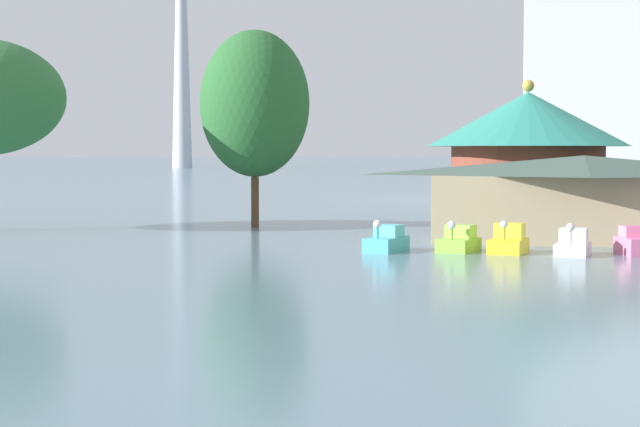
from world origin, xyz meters
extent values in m
cube|color=#4CB7CC|center=(9.36, 36.11, 0.34)|extent=(1.99, 2.91, 0.68)
cube|color=#5DCDE2|center=(9.45, 36.43, 0.96)|extent=(1.40, 1.45, 0.55)
cylinder|color=#4CB7CC|center=(9.06, 35.09, 0.92)|extent=(0.14, 0.14, 0.48)
sphere|color=white|center=(9.06, 35.09, 1.35)|extent=(0.38, 0.38, 0.38)
cube|color=#8CCC3F|center=(12.67, 36.62, 0.31)|extent=(2.08, 2.56, 0.63)
cube|color=#A0E24F|center=(12.75, 36.89, 0.94)|extent=(1.50, 1.33, 0.62)
cylinder|color=#8CCC3F|center=(12.40, 35.78, 0.87)|extent=(0.14, 0.14, 0.47)
sphere|color=white|center=(12.40, 35.78, 1.30)|extent=(0.39, 0.39, 0.39)
cube|color=yellow|center=(14.96, 36.24, 0.33)|extent=(1.93, 2.51, 0.67)
cube|color=yellow|center=(15.01, 36.51, 1.02)|extent=(1.46, 1.25, 0.71)
cylinder|color=yellow|center=(14.77, 35.35, 0.94)|extent=(0.14, 0.14, 0.54)
sphere|color=white|center=(14.77, 35.35, 1.38)|extent=(0.34, 0.34, 0.34)
cube|color=white|center=(17.82, 35.70, 0.28)|extent=(1.80, 2.65, 0.55)
cube|color=white|center=(17.87, 36.01, 0.88)|extent=(1.37, 1.29, 0.66)
cylinder|color=white|center=(17.66, 34.73, 0.84)|extent=(0.14, 0.14, 0.58)
sphere|color=white|center=(17.66, 34.73, 1.32)|extent=(0.39, 0.39, 0.39)
cube|color=pink|center=(20.67, 36.46, 0.40)|extent=(1.89, 2.58, 0.79)
cube|color=pink|center=(20.60, 36.74, 1.05)|extent=(1.37, 1.30, 0.51)
cube|color=tan|center=(18.72, 43.73, 1.71)|extent=(15.26, 6.77, 3.43)
pyramid|color=#42564C|center=(18.72, 43.73, 3.94)|extent=(16.48, 7.78, 1.04)
cylinder|color=brown|center=(15.90, 51.20, 2.48)|extent=(8.92, 8.92, 4.97)
cone|color=teal|center=(15.90, 51.20, 6.56)|extent=(11.85, 11.85, 3.18)
sphere|color=#B7993D|center=(15.90, 51.20, 8.50)|extent=(0.70, 0.70, 0.70)
cylinder|color=brown|center=(-0.56, 51.36, 1.55)|extent=(0.48, 0.48, 3.10)
ellipsoid|color=#28602D|center=(-0.56, 51.36, 7.59)|extent=(6.72, 6.72, 8.98)
camera|label=1|loc=(15.41, -15.38, 4.67)|focal=62.69mm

